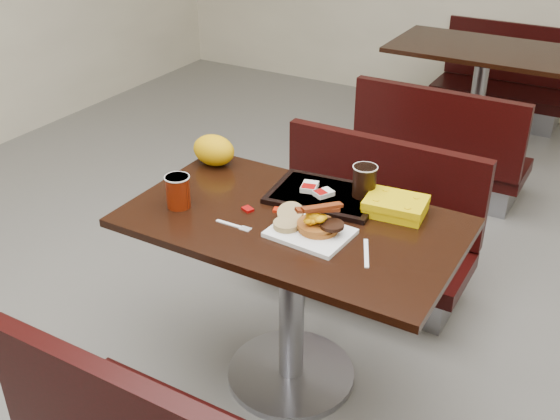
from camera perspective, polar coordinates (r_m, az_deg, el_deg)
The scene contains 24 objects.
floor at distance 2.83m, azimuth 0.94°, elevation -14.03°, with size 6.00×7.00×0.01m, color slate.
table_near at distance 2.59m, azimuth 1.00°, elevation -7.98°, with size 1.20×0.70×0.75m, color black, non-canonical shape.
bench_near_n at distance 3.13m, azimuth 7.26°, elevation -1.42°, with size 1.00×0.46×0.72m, color black, non-canonical shape.
table_far at distance 4.78m, azimuth 16.53°, elevation 8.88°, with size 1.20×0.70×0.75m, color black, non-canonical shape.
bench_far_s at distance 4.15m, azimuth 13.94°, elevation 5.94°, with size 1.00×0.46×0.72m, color black, non-canonical shape.
bench_far_n at distance 5.44m, azimuth 18.50°, elevation 10.81°, with size 1.00×0.46×0.72m, color black, non-canonical shape.
platter at distance 2.29m, azimuth 2.61°, elevation -1.98°, with size 0.27×0.21×0.02m, color white.
pancake_stack at distance 2.29m, azimuth 3.31°, elevation -1.38°, with size 0.14×0.14×0.03m, color #9A5719.
sausage_patty at distance 2.25m, azimuth 4.48°, elevation -1.30°, with size 0.08×0.08×0.01m, color black.
scrambled_eggs at distance 2.26m, azimuth 2.82°, elevation -0.61°, with size 0.09×0.08×0.05m, color #FFA805.
bacon_strips at distance 2.25m, azimuth 3.25°, elevation 0.11°, with size 0.16×0.07×0.01m, color #481305, non-canonical shape.
muffin_bottom at distance 2.30m, azimuth 0.55°, elevation -1.26°, with size 0.09×0.09×0.02m, color tan.
muffin_top at distance 2.34m, azimuth 0.90°, elevation -0.27°, with size 0.09×0.09×0.02m, color tan.
coffee_cup_near at distance 2.47m, azimuth -8.74°, elevation 1.57°, with size 0.09×0.09×0.12m, color #982305.
fork at distance 2.36m, azimuth -4.43°, elevation -1.19°, with size 0.14×0.03×0.00m, color white, non-canonical shape.
knife at distance 2.21m, azimuth 7.41°, elevation -3.68°, with size 0.17×0.01×0.00m, color white.
condiment_syrup at distance 2.43m, azimuth -0.09°, elevation -0.00°, with size 0.04×0.03×0.01m, color #B01A07.
condiment_ketchup at distance 2.44m, azimuth -2.79°, elevation 0.07°, with size 0.04×0.03×0.01m, color #8C0504.
tray at distance 2.53m, azimuth 3.85°, elevation 1.29°, with size 0.40×0.29×0.02m, color black.
hashbrown_sleeve_left at distance 2.54m, azimuth 2.55°, elevation 2.00°, with size 0.06×0.08×0.02m, color silver.
hashbrown_sleeve_right at distance 2.50m, azimuth 3.76°, elevation 1.45°, with size 0.05×0.07×0.02m, color silver.
coffee_cup_far at distance 2.49m, azimuth 7.25°, elevation 2.47°, with size 0.09×0.09×0.12m, color black.
clamshell at distance 2.44m, azimuth 9.88°, elevation 0.34°, with size 0.22×0.16×0.06m, color #DAB403.
paper_bag at distance 2.78m, azimuth -5.69°, elevation 5.13°, with size 0.18×0.14×0.13m, color #DFA107.
Camera 1 is at (0.99, -1.81, 1.94)m, focal length 42.66 mm.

